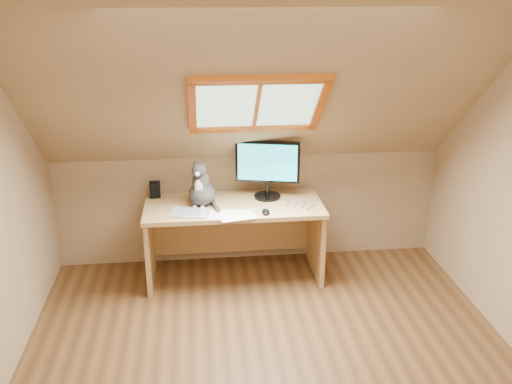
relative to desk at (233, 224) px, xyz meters
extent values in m
plane|color=brown|center=(0.16, -1.45, -0.48)|extent=(3.50, 3.50, 0.00)
cube|color=tan|center=(0.16, 0.30, 0.02)|extent=(3.50, 0.02, 1.00)
cube|color=silver|center=(0.16, -2.22, 1.92)|extent=(3.50, 1.95, 0.02)
cube|color=tan|center=(0.16, -0.47, 1.22)|extent=(3.50, 1.56, 1.41)
cube|color=#B2E0CC|center=(0.16, -0.39, 1.15)|extent=(0.90, 0.53, 0.48)
cube|color=#C24D12|center=(0.16, -0.39, 1.15)|extent=(1.02, 0.64, 0.59)
cube|color=tan|center=(0.00, -0.07, 0.20)|extent=(1.52, 0.67, 0.04)
cube|color=tan|center=(-0.73, -0.07, -0.15)|extent=(0.04, 0.60, 0.66)
cube|color=tan|center=(0.73, -0.07, -0.15)|extent=(0.04, 0.60, 0.66)
cube|color=tan|center=(0.00, 0.24, -0.15)|extent=(1.42, 0.03, 0.46)
cylinder|color=black|center=(0.31, 0.06, 0.23)|extent=(0.23, 0.23, 0.02)
cylinder|color=black|center=(0.31, 0.06, 0.30)|extent=(0.04, 0.04, 0.13)
cube|color=black|center=(0.31, 0.06, 0.55)|extent=(0.55, 0.16, 0.36)
cube|color=#0895DA|center=(0.30, 0.03, 0.55)|extent=(0.50, 0.12, 0.32)
ellipsoid|color=#413D3A|center=(-0.27, -0.04, 0.31)|extent=(0.30, 0.33, 0.20)
ellipsoid|color=#413D3A|center=(-0.27, -0.06, 0.43)|extent=(0.19, 0.19, 0.21)
ellipsoid|color=silver|center=(-0.29, -0.12, 0.41)|extent=(0.08, 0.06, 0.12)
ellipsoid|color=#413D3A|center=(-0.29, -0.11, 0.55)|extent=(0.14, 0.14, 0.11)
sphere|color=silver|center=(-0.30, -0.15, 0.53)|extent=(0.04, 0.04, 0.04)
cone|color=#413D3A|center=(-0.32, -0.07, 0.60)|extent=(0.07, 0.07, 0.07)
cone|color=#413D3A|center=(-0.24, -0.10, 0.60)|extent=(0.07, 0.06, 0.07)
cube|color=black|center=(-0.68, 0.18, 0.28)|extent=(0.10, 0.10, 0.13)
cube|color=#B2B2B7|center=(-0.38, -0.23, 0.22)|extent=(0.34, 0.27, 0.01)
ellipsoid|color=black|center=(0.25, -0.30, 0.23)|extent=(0.07, 0.12, 0.04)
cube|color=white|center=(-0.05, -0.33, 0.22)|extent=(0.33, 0.27, 0.00)
cube|color=white|center=(-0.05, -0.33, 0.22)|extent=(0.32, 0.24, 0.00)
camera|label=1|loc=(-0.30, -4.59, 2.03)|focal=40.00mm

